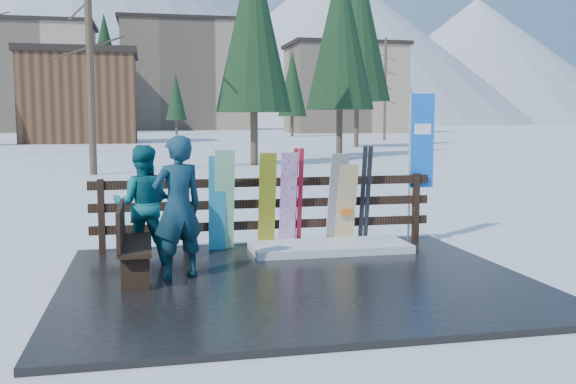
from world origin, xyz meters
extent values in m
plane|color=white|center=(0.00, 0.00, 0.00)|extent=(700.00, 700.00, 0.00)
cube|color=black|center=(0.00, 0.00, 0.04)|extent=(6.00, 5.00, 0.08)
cube|color=black|center=(-2.60, 2.20, 0.66)|extent=(0.10, 0.10, 1.15)
cube|color=black|center=(-1.30, 2.20, 0.66)|extent=(0.10, 0.10, 1.15)
cube|color=black|center=(0.00, 2.20, 0.66)|extent=(0.10, 0.10, 1.15)
cube|color=black|center=(1.30, 2.20, 0.66)|extent=(0.10, 0.10, 1.15)
cube|color=black|center=(2.60, 2.20, 0.66)|extent=(0.10, 0.10, 1.15)
cube|color=black|center=(0.00, 2.20, 0.43)|extent=(5.60, 0.05, 0.14)
cube|color=black|center=(0.00, 2.20, 0.78)|extent=(5.60, 0.05, 0.14)
cube|color=black|center=(0.00, 2.20, 1.13)|extent=(5.60, 0.05, 0.14)
cube|color=white|center=(0.90, 1.60, 0.14)|extent=(2.48, 1.00, 0.12)
cube|color=black|center=(-2.05, 0.39, 0.53)|extent=(0.40, 1.50, 0.06)
cube|color=black|center=(-2.05, -0.21, 0.30)|extent=(0.34, 0.06, 0.45)
cube|color=black|center=(-2.05, 0.99, 0.30)|extent=(0.34, 0.06, 0.45)
cube|color=black|center=(-2.23, 0.39, 0.80)|extent=(0.05, 1.50, 0.50)
cube|color=#299ECC|center=(-0.83, 1.98, 0.84)|extent=(0.26, 0.25, 1.51)
cube|color=white|center=(-0.72, 1.98, 0.88)|extent=(0.31, 0.33, 1.60)
cube|color=yellow|center=(-0.03, 1.98, 0.85)|extent=(0.27, 0.27, 1.55)
cube|color=white|center=(0.31, 1.98, 0.85)|extent=(0.26, 0.29, 1.55)
cube|color=black|center=(1.13, 1.98, 0.84)|extent=(0.29, 0.38, 1.53)
cube|color=silver|center=(1.28, 1.98, 0.75)|extent=(0.32, 0.30, 1.35)
cube|color=red|center=(0.43, 2.05, 0.88)|extent=(0.07, 0.26, 1.61)
cube|color=red|center=(0.52, 2.05, 0.88)|extent=(0.07, 0.26, 1.61)
cube|color=black|center=(1.59, 2.05, 0.90)|extent=(0.08, 0.25, 1.63)
cube|color=black|center=(1.68, 2.05, 0.90)|extent=(0.08, 0.25, 1.63)
cylinder|color=silver|center=(2.49, 2.25, 1.38)|extent=(0.04, 0.04, 2.60)
cube|color=blue|center=(2.71, 2.25, 1.78)|extent=(0.42, 0.02, 1.60)
imported|color=#19515B|center=(-1.51, 0.35, 1.01)|extent=(0.79, 0.66, 1.86)
imported|color=#11626C|center=(-1.97, 1.37, 0.93)|extent=(0.86, 0.68, 1.70)
cube|color=tan|center=(-22.00, 110.00, 9.00)|extent=(22.00, 14.00, 18.00)
cube|color=black|center=(-22.00, 110.00, 18.30)|extent=(23.10, 14.70, 0.60)
cube|color=gray|center=(6.00, 130.00, 11.00)|extent=(26.00, 16.00, 22.00)
cube|color=black|center=(6.00, 130.00, 22.30)|extent=(27.30, 16.80, 0.60)
cube|color=tan|center=(30.00, 95.00, 7.00)|extent=(18.00, 12.00, 14.00)
cube|color=black|center=(30.00, 95.00, 14.30)|extent=(18.90, 12.60, 0.60)
cube|color=brown|center=(-8.00, 55.00, 4.00)|extent=(10.00, 8.00, 8.00)
cube|color=black|center=(-8.00, 55.00, 8.30)|extent=(10.50, 8.40, 0.60)
cylinder|color=#382B1E|center=(-4.00, 18.00, 6.11)|extent=(0.28, 0.28, 12.23)
cone|color=black|center=(3.00, 22.00, 5.00)|extent=(3.60, 3.60, 9.99)
cone|color=black|center=(9.00, 28.00, 5.47)|extent=(3.94, 3.94, 10.93)
cone|color=black|center=(14.00, 40.00, 7.16)|extent=(5.16, 5.16, 14.32)
cylinder|color=#382B1E|center=(22.00, 55.00, 5.22)|extent=(0.28, 0.28, 10.44)
cone|color=black|center=(-6.00, 60.00, 6.09)|extent=(4.39, 4.39, 12.19)
cone|color=black|center=(16.00, 72.00, 5.14)|extent=(3.70, 3.70, 10.27)
cone|color=black|center=(2.00, 85.00, 4.13)|extent=(2.97, 2.97, 8.26)
cone|color=white|center=(-30.00, 340.00, 60.00)|extent=(260.00, 260.00, 120.00)
cone|color=white|center=(90.00, 310.00, 40.00)|extent=(200.00, 200.00, 80.00)
cone|color=white|center=(180.00, 330.00, 35.00)|extent=(180.00, 180.00, 70.00)
camera|label=1|loc=(-1.85, -7.99, 2.14)|focal=40.00mm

